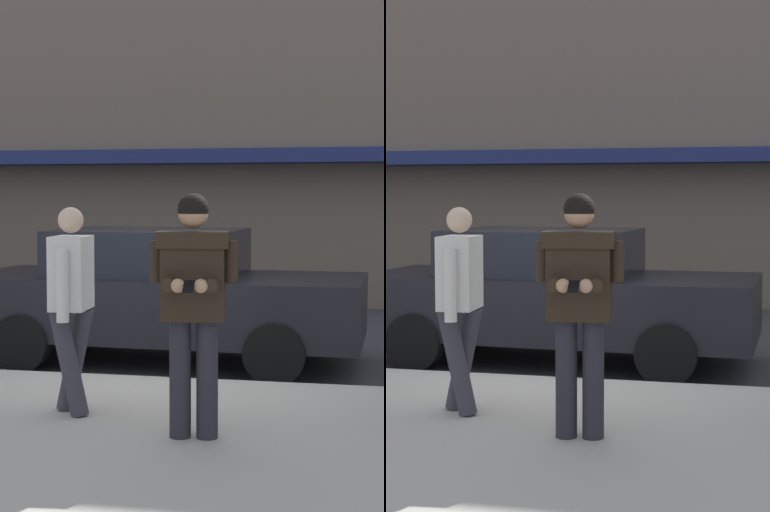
# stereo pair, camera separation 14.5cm
# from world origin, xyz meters

# --- Properties ---
(ground_plane) EXTENTS (80.00, 80.00, 0.00)m
(ground_plane) POSITION_xyz_m (0.00, 0.00, 0.00)
(ground_plane) COLOR #3D3D42
(sidewalk) EXTENTS (32.00, 5.30, 0.14)m
(sidewalk) POSITION_xyz_m (1.00, -2.85, 0.07)
(sidewalk) COLOR #A8A399
(sidewalk) RESTS_ON ground
(curb_paint_line) EXTENTS (28.00, 0.12, 0.01)m
(curb_paint_line) POSITION_xyz_m (1.00, 0.05, 0.00)
(curb_paint_line) COLOR silver
(curb_paint_line) RESTS_ON ground
(storefront_facade) EXTENTS (28.00, 4.70, 11.09)m
(storefront_facade) POSITION_xyz_m (1.00, 8.49, 5.54)
(storefront_facade) COLOR #756656
(storefront_facade) RESTS_ON ground
(parked_sedan_mid) EXTENTS (4.56, 2.05, 1.54)m
(parked_sedan_mid) POSITION_xyz_m (-0.23, 1.20, 0.79)
(parked_sedan_mid) COLOR black
(parked_sedan_mid) RESTS_ON ground
(man_texting_on_phone) EXTENTS (0.65, 0.61, 1.81)m
(man_texting_on_phone) POSITION_xyz_m (0.85, -2.23, 1.25)
(man_texting_on_phone) COLOR #23232B
(man_texting_on_phone) RESTS_ON sidewalk
(pedestrian_in_light_coat) EXTENTS (0.35, 0.60, 1.70)m
(pedestrian_in_light_coat) POSITION_xyz_m (-0.27, -1.72, 1.11)
(pedestrian_in_light_coat) COLOR #33333D
(pedestrian_in_light_coat) RESTS_ON sidewalk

